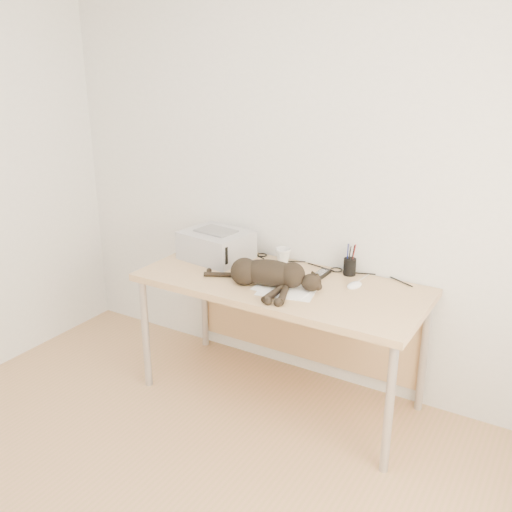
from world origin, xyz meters
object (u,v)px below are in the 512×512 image
Objects in this scene: desk at (287,298)px; printer at (216,245)px; mug at (283,256)px; mouse at (355,283)px; pen_cup at (350,266)px; cat at (266,274)px.

printer is (-0.52, 0.04, 0.22)m from desk.
printer is 0.42m from mug.
desk is at bearing -160.99° from mouse.
pen_cup is (0.42, 0.02, 0.01)m from mug.
desk is 0.40m from pen_cup.
printer is at bearing -160.16° from mug.
desk is at bearing 66.29° from cat.
printer is 0.53m from cat.
mug is at bearing -177.22° from pen_cup.
mug is (-0.09, 0.37, -0.02)m from cat.
cat is at bearing -139.39° from mouse.
pen_cup reaches higher than desk.
mouse is (0.38, 0.06, 0.15)m from desk.
printer and pen_cup have the same top height.
cat reaches higher than mouse.
pen_cup is at bearing 11.25° from printer.
desk is 0.28m from cat.
pen_cup reaches higher than cat.
mouse is (0.09, -0.15, -0.03)m from pen_cup.
printer is 0.90m from mouse.
cat is at bearing -130.00° from pen_cup.
mouse is at bearing 17.85° from cat.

